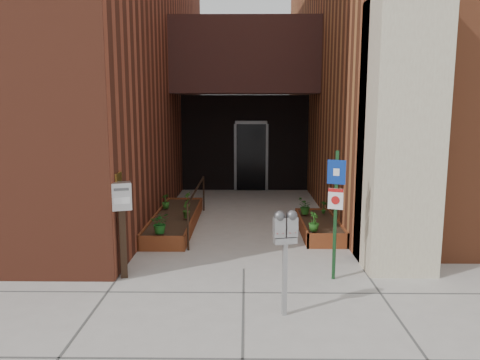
{
  "coord_description": "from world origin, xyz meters",
  "views": [
    {
      "loc": [
        0.03,
        -7.47,
        2.74
      ],
      "look_at": [
        -0.08,
        1.8,
        1.21
      ],
      "focal_mm": 35.0,
      "sensor_mm": 36.0,
      "label": 1
    }
  ],
  "objects": [
    {
      "name": "shrub_left_b",
      "position": [
        -1.25,
        2.33,
        0.48
      ],
      "size": [
        0.25,
        0.25,
        0.36
      ],
      "primitive_type": "imported",
      "rotation": [
        0.0,
        0.0,
        1.91
      ],
      "color": "#2A5B1A",
      "rests_on": "planter_left"
    },
    {
      "name": "handrail",
      "position": [
        -1.05,
        2.65,
        0.75
      ],
      "size": [
        0.04,
        3.34,
        0.9
      ],
      "color": "black",
      "rests_on": "ground"
    },
    {
      "name": "planter_right",
      "position": [
        1.6,
        2.2,
        0.13
      ],
      "size": [
        0.8,
        2.2,
        0.3
      ],
      "color": "brown",
      "rests_on": "ground"
    },
    {
      "name": "parking_meter",
      "position": [
        0.54,
        -1.71,
        1.09
      ],
      "size": [
        0.32,
        0.18,
        1.4
      ],
      "color": "#9E9EA0",
      "rests_on": "ground"
    },
    {
      "name": "planter_left",
      "position": [
        -1.55,
        2.7,
        0.13
      ],
      "size": [
        0.9,
        3.6,
        0.3
      ],
      "color": "brown",
      "rests_on": "ground"
    },
    {
      "name": "shrub_left_c",
      "position": [
        -1.85,
        3.25,
        0.47
      ],
      "size": [
        0.27,
        0.27,
        0.34
      ],
      "primitive_type": "imported",
      "rotation": [
        0.0,
        0.0,
        3.77
      ],
      "color": "#27631C",
      "rests_on": "planter_left"
    },
    {
      "name": "shrub_right_c",
      "position": [
        1.35,
        2.67,
        0.48
      ],
      "size": [
        0.45,
        0.45,
        0.36
      ],
      "primitive_type": "imported",
      "rotation": [
        0.0,
        0.0,
        4.19
      ],
      "color": "#1D5017",
      "rests_on": "planter_right"
    },
    {
      "name": "shrub_right_b",
      "position": [
        1.78,
        2.76,
        0.45
      ],
      "size": [
        0.21,
        0.21,
        0.29
      ],
      "primitive_type": "imported",
      "rotation": [
        0.0,
        0.0,
        2.67
      ],
      "color": "#23621C",
      "rests_on": "planter_right"
    },
    {
      "name": "shrub_left_a",
      "position": [
        -1.58,
        1.1,
        0.5
      ],
      "size": [
        0.41,
        0.41,
        0.4
      ],
      "primitive_type": "imported",
      "rotation": [
        0.0,
        0.0,
        0.13
      ],
      "color": "#1B601D",
      "rests_on": "planter_left"
    },
    {
      "name": "shrub_left_d",
      "position": [
        -1.36,
        3.49,
        0.47
      ],
      "size": [
        0.25,
        0.25,
        0.34
      ],
      "primitive_type": "imported",
      "rotation": [
        0.0,
        0.0,
        5.38
      ],
      "color": "#295919",
      "rests_on": "planter_left"
    },
    {
      "name": "architecture",
      "position": [
        -0.18,
        6.89,
        4.98
      ],
      "size": [
        20.0,
        14.6,
        10.0
      ],
      "color": "brown",
      "rests_on": "ground"
    },
    {
      "name": "shrub_right_a",
      "position": [
        1.35,
        1.3,
        0.49
      ],
      "size": [
        0.29,
        0.29,
        0.37
      ],
      "primitive_type": "imported",
      "rotation": [
        0.0,
        0.0,
        1.0
      ],
      "color": "#215718",
      "rests_on": "planter_right"
    },
    {
      "name": "sign_post",
      "position": [
        1.41,
        -0.44,
        1.25
      ],
      "size": [
        0.26,
        0.12,
        2.03
      ],
      "color": "#153B1C",
      "rests_on": "ground"
    },
    {
      "name": "ground",
      "position": [
        0.0,
        0.0,
        0.0
      ],
      "size": [
        80.0,
        80.0,
        0.0
      ],
      "primitive_type": "plane",
      "color": "#9E9991",
      "rests_on": "ground"
    },
    {
      "name": "payment_dropbox",
      "position": [
        -1.9,
        -0.4,
        1.11
      ],
      "size": [
        0.36,
        0.31,
        1.53
      ],
      "color": "black",
      "rests_on": "ground"
    }
  ]
}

